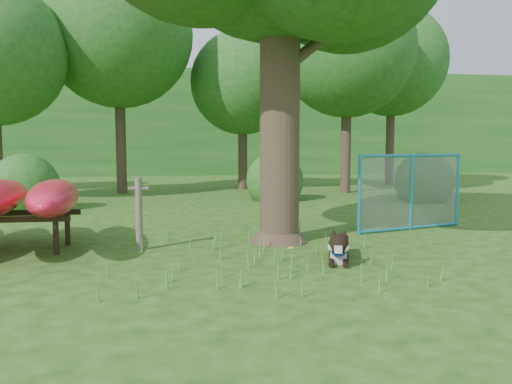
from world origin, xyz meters
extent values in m
plane|color=#20480E|center=(0.00, 0.00, 0.00)|extent=(80.00, 80.00, 0.00)
cylinder|color=#392B1F|center=(0.79, 2.28, 2.72)|extent=(0.75, 0.75, 5.45)
cone|color=#392B1F|center=(0.79, 2.28, 0.27)|extent=(1.13, 1.13, 0.54)
cylinder|color=#392B1F|center=(1.44, 2.33, 3.49)|extent=(1.48, 0.82, 1.16)
cylinder|color=#392B1F|center=(0.23, 2.45, 3.92)|extent=(1.23, 0.71, 1.11)
cylinder|color=brown|center=(-1.63, 1.92, 0.60)|extent=(0.12, 0.12, 1.20)
cylinder|color=brown|center=(-1.63, 1.92, 1.01)|extent=(0.33, 0.10, 0.06)
cylinder|color=black|center=(-2.89, 1.74, 0.28)|extent=(0.09, 0.09, 0.55)
cylinder|color=black|center=(-2.88, 2.52, 0.28)|extent=(0.09, 0.09, 0.55)
ellipsoid|color=red|center=(-3.00, 2.13, 0.89)|extent=(1.30, 3.41, 0.53)
cube|color=black|center=(1.42, 0.82, 0.13)|extent=(0.52, 0.81, 0.26)
cube|color=silver|center=(1.31, 0.52, 0.12)|extent=(0.28, 0.22, 0.24)
sphere|color=black|center=(1.25, 0.33, 0.33)|extent=(0.28, 0.28, 0.28)
cube|color=silver|center=(1.21, 0.21, 0.28)|extent=(0.15, 0.18, 0.10)
sphere|color=silver|center=(1.16, 0.34, 0.28)|extent=(0.13, 0.13, 0.13)
sphere|color=silver|center=(1.32, 0.28, 0.28)|extent=(0.13, 0.13, 0.13)
cone|color=black|center=(1.19, 0.40, 0.48)|extent=(0.14, 0.15, 0.13)
cone|color=black|center=(1.33, 0.35, 0.48)|extent=(0.11, 0.13, 0.13)
cylinder|color=black|center=(1.17, 0.40, 0.05)|extent=(0.18, 0.33, 0.08)
cylinder|color=black|center=(1.35, 0.33, 0.05)|extent=(0.18, 0.33, 0.08)
sphere|color=black|center=(1.61, 1.20, 0.24)|extent=(0.17, 0.17, 0.17)
torus|color=blue|center=(1.28, 0.41, 0.26)|extent=(0.28, 0.16, 0.27)
cylinder|color=teal|center=(2.44, 2.72, 0.77)|extent=(0.09, 0.09, 1.55)
cylinder|color=teal|center=(3.67, 3.09, 0.77)|extent=(0.09, 0.09, 1.55)
cylinder|color=teal|center=(4.91, 3.46, 0.77)|extent=(0.09, 0.09, 1.55)
cylinder|color=teal|center=(3.67, 3.09, 1.51)|extent=(2.49, 0.80, 0.06)
cylinder|color=teal|center=(3.67, 3.09, 0.04)|extent=(2.49, 0.80, 0.06)
plane|color=gray|center=(3.67, 3.09, 0.77)|extent=(2.47, 0.74, 2.58)
cylinder|color=#4E9832|center=(0.68, 0.89, 0.09)|extent=(0.01, 0.01, 0.17)
sphere|color=yellow|center=(0.68, 0.89, 0.17)|extent=(0.03, 0.03, 0.03)
sphere|color=yellow|center=(0.71, 0.91, 0.18)|extent=(0.03, 0.03, 0.03)
sphere|color=yellow|center=(0.65, 0.91, 0.16)|extent=(0.03, 0.03, 0.03)
sphere|color=yellow|center=(0.70, 0.86, 0.17)|extent=(0.03, 0.03, 0.03)
sphere|color=yellow|center=(0.66, 0.87, 0.18)|extent=(0.03, 0.03, 0.03)
cylinder|color=#392B1F|center=(-3.00, 12.00, 2.62)|extent=(0.36, 0.36, 5.25)
sphere|color=#1F581C|center=(-3.00, 12.00, 5.62)|extent=(5.20, 5.20, 5.20)
cylinder|color=#392B1F|center=(1.50, 13.00, 1.92)|extent=(0.36, 0.36, 3.85)
sphere|color=#1F581C|center=(1.50, 13.00, 4.12)|extent=(4.00, 4.00, 4.00)
cylinder|color=#392B1F|center=(5.00, 11.00, 2.38)|extent=(0.36, 0.36, 4.76)
sphere|color=#1F581C|center=(5.00, 11.00, 5.10)|extent=(4.80, 4.80, 4.80)
cylinder|color=#392B1F|center=(8.00, 14.00, 2.45)|extent=(0.36, 0.36, 4.90)
sphere|color=#1F581C|center=(8.00, 14.00, 5.25)|extent=(4.60, 4.60, 4.60)
sphere|color=#1F581C|center=(-5.00, 7.50, 0.00)|extent=(1.80, 1.80, 1.80)
sphere|color=#1F581C|center=(6.50, 8.00, 0.00)|extent=(1.80, 1.80, 1.80)
sphere|color=#1F581C|center=(2.00, 9.00, 0.00)|extent=(1.80, 1.80, 1.80)
cube|color=#1F581C|center=(0.00, 28.00, 3.00)|extent=(80.00, 12.00, 6.00)
camera|label=1|loc=(-0.97, -6.35, 1.72)|focal=35.00mm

